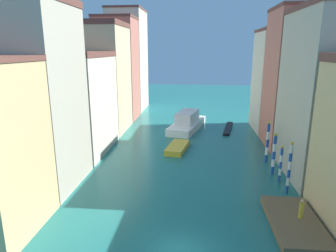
% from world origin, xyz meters
% --- Properties ---
extents(ground_plane, '(154.00, 154.00, 0.00)m').
position_xyz_m(ground_plane, '(0.00, 24.50, 0.00)').
color(ground_plane, '#1E6B66').
extents(building_left_1, '(7.52, 8.72, 18.19)m').
position_xyz_m(building_left_1, '(-14.61, 9.81, 9.11)').
color(building_left_1, '#BCB299').
rests_on(building_left_1, ground).
extents(building_left_2, '(7.52, 11.80, 13.27)m').
position_xyz_m(building_left_2, '(-14.61, 20.35, 6.65)').
color(building_left_2, beige).
rests_on(building_left_2, ground).
extents(building_left_3, '(7.52, 10.20, 17.81)m').
position_xyz_m(building_left_3, '(-14.61, 31.37, 8.92)').
color(building_left_3, beige).
rests_on(building_left_3, ground).
extents(building_left_4, '(7.52, 8.01, 19.58)m').
position_xyz_m(building_left_4, '(-14.61, 40.79, 9.80)').
color(building_left_4, '#C6705B').
rests_on(building_left_4, ground).
extents(building_left_5, '(7.52, 10.71, 22.11)m').
position_xyz_m(building_left_5, '(-14.61, 50.33, 11.06)').
color(building_left_5, beige).
rests_on(building_left_5, ground).
extents(building_right_1, '(7.52, 11.49, 17.88)m').
position_xyz_m(building_right_1, '(14.61, 14.96, 8.95)').
color(building_right_1, '#BCB299').
rests_on(building_right_1, ground).
extents(building_right_2, '(7.52, 8.47, 19.01)m').
position_xyz_m(building_right_2, '(14.61, 25.25, 9.52)').
color(building_right_2, '#C6705B').
rests_on(building_right_2, ground).
extents(building_right_3, '(7.52, 9.48, 16.77)m').
position_xyz_m(building_right_3, '(14.61, 34.22, 8.39)').
color(building_right_3, beige).
rests_on(building_right_3, ground).
extents(waterfront_dock, '(3.70, 7.43, 0.66)m').
position_xyz_m(waterfront_dock, '(8.77, 4.19, 0.33)').
color(waterfront_dock, brown).
rests_on(waterfront_dock, ground).
extents(person_on_dock, '(0.36, 0.36, 1.56)m').
position_xyz_m(person_on_dock, '(9.28, 4.47, 1.38)').
color(person_on_dock, gold).
rests_on(person_on_dock, waterfront_dock).
extents(mooring_pole_0, '(0.32, 0.32, 5.21)m').
position_xyz_m(mooring_pole_0, '(9.83, 9.91, 2.65)').
color(mooring_pole_0, '#1E479E').
rests_on(mooring_pole_0, ground).
extents(mooring_pole_1, '(0.30, 0.30, 3.98)m').
position_xyz_m(mooring_pole_1, '(9.77, 12.50, 2.04)').
color(mooring_pole_1, '#1E479E').
rests_on(mooring_pole_1, ground).
extents(mooring_pole_2, '(0.39, 0.39, 4.77)m').
position_xyz_m(mooring_pole_2, '(9.55, 14.50, 2.44)').
color(mooring_pole_2, '#1E479E').
rests_on(mooring_pole_2, ground).
extents(mooring_pole_3, '(0.38, 0.38, 5.24)m').
position_xyz_m(mooring_pole_3, '(9.64, 18.09, 2.68)').
color(mooring_pole_3, '#1E479E').
rests_on(mooring_pole_3, ground).
extents(vaporetto_white, '(6.68, 12.50, 3.11)m').
position_xyz_m(vaporetto_white, '(-0.56, 33.17, 1.18)').
color(vaporetto_white, white).
rests_on(vaporetto_white, ground).
extents(gondola_black, '(2.54, 8.56, 0.37)m').
position_xyz_m(gondola_black, '(6.59, 33.46, 0.19)').
color(gondola_black, black).
rests_on(gondola_black, ground).
extents(motorboat_0, '(3.25, 5.98, 0.74)m').
position_xyz_m(motorboat_0, '(-1.53, 21.62, 0.37)').
color(motorboat_0, gold).
rests_on(motorboat_0, ground).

